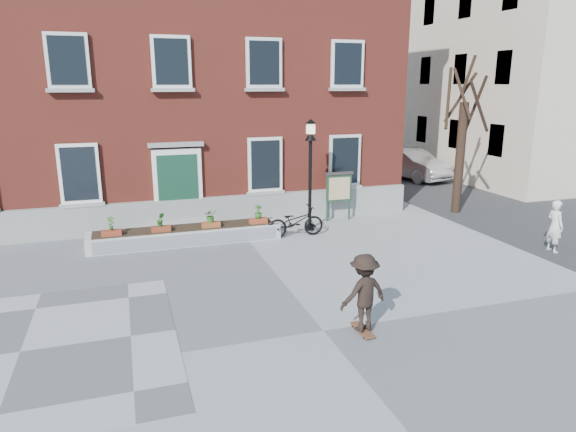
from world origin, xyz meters
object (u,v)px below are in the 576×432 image
object	(u,v)px
bicycle	(295,222)
bystander	(555,226)
lamp_post	(310,160)
skateboarder	(364,293)
parked_car	(410,164)
notice_board	(339,188)

from	to	relation	value
bicycle	bystander	world-z (taller)	bystander
bicycle	lamp_post	size ratio (longest dim) A/B	0.51
bicycle	skateboarder	world-z (taller)	skateboarder
lamp_post	skateboarder	size ratio (longest dim) A/B	2.26
parked_car	skateboarder	distance (m)	18.80
bicycle	notice_board	xyz separation A→B (m)	(2.27, 1.57, 0.73)
parked_car	lamp_post	distance (m)	11.96
parked_car	lamp_post	world-z (taller)	lamp_post
skateboarder	parked_car	bearing A→B (deg)	56.16
parked_car	bystander	xyz separation A→B (m)	(-2.43, -12.55, 0.00)
bystander	skateboarder	bearing A→B (deg)	113.64
bystander	lamp_post	xyz separation A→B (m)	(-6.37, 4.65, 1.72)
bystander	notice_board	xyz separation A→B (m)	(-4.86, 5.55, 0.44)
parked_car	notice_board	xyz separation A→B (m)	(-7.30, -7.00, 0.44)
bystander	bicycle	bearing A→B (deg)	63.58
bicycle	lamp_post	world-z (taller)	lamp_post
notice_board	skateboarder	distance (m)	9.19
bicycle	bystander	distance (m)	8.18
bystander	skateboarder	distance (m)	8.60
bystander	notice_board	size ratio (longest dim) A/B	0.88
lamp_post	notice_board	size ratio (longest dim) A/B	2.10
lamp_post	bystander	bearing A→B (deg)	-36.09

